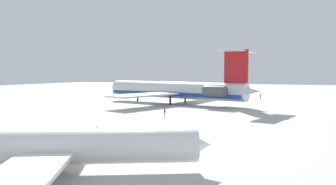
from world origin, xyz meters
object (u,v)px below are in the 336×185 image
airliner_mid_left (60,147)px  ground_crew_near_nose (261,96)px  ground_crew_portside (165,112)px  safety_cone_nose (145,96)px  ground_crew_near_tail (174,93)px  safety_cone_wingtip (150,96)px  main_jetliner (178,90)px

airliner_mid_left → ground_crew_near_nose: size_ratio=13.70×
ground_crew_portside → safety_cone_nose: ground_crew_portside is taller
ground_crew_near_tail → safety_cone_nose: size_ratio=3.09×
ground_crew_near_nose → ground_crew_near_tail: (30.62, -5.32, -0.06)m
ground_crew_near_nose → safety_cone_wingtip: ground_crew_near_nose is taller
ground_crew_near_tail → safety_cone_wingtip: size_ratio=3.09×
main_jetliner → ground_crew_near_tail: size_ratio=27.66×
main_jetliner → ground_crew_portside: main_jetliner is taller
ground_crew_near_tail → airliner_mid_left: bearing=19.0°
safety_cone_nose → safety_cone_wingtip: (-0.53, -2.96, 0.00)m
main_jetliner → ground_crew_near_nose: 28.99m
main_jetliner → ground_crew_portside: size_ratio=26.87×
main_jetliner → safety_cone_wingtip: main_jetliner is taller
airliner_mid_left → safety_cone_nose: size_ratio=44.77×
main_jetliner → ground_crew_near_tail: (11.77, -27.19, -2.70)m
airliner_mid_left → ground_crew_portside: bearing=72.7°
ground_crew_near_tail → main_jetliner: bearing=26.8°
ground_crew_near_tail → ground_crew_near_nose: bearing=83.5°
airliner_mid_left → safety_cone_wingtip: airliner_mid_left is taller
airliner_mid_left → safety_cone_wingtip: 92.25m
safety_cone_wingtip → ground_crew_portside: bearing=118.3°
ground_crew_near_nose → safety_cone_wingtip: bearing=3.2°
ground_crew_near_nose → safety_cone_wingtip: 38.02m
safety_cone_wingtip → safety_cone_nose: bearing=79.8°
main_jetliner → safety_cone_wingtip: 30.04m
airliner_mid_left → safety_cone_wingtip: (32.65, -86.26, -2.01)m
main_jetliner → ground_crew_portside: bearing=119.0°
ground_crew_near_nose → ground_crew_near_tail: 31.07m
airliner_mid_left → ground_crew_near_tail: airliner_mid_left is taller
safety_cone_nose → safety_cone_wingtip: size_ratio=1.00×
main_jetliner → airliner_mid_left: main_jetliner is taller
ground_crew_near_tail → safety_cone_wingtip: ground_crew_near_tail is taller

